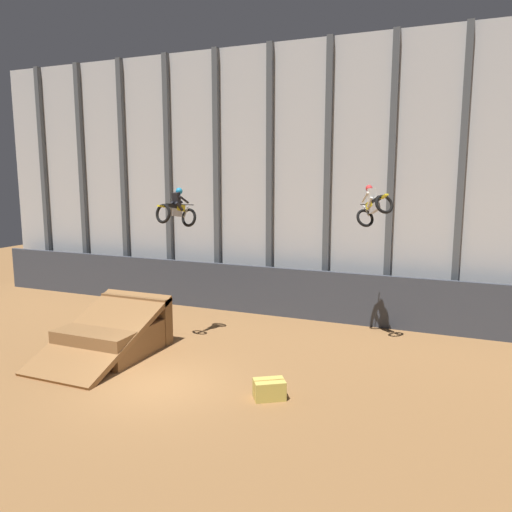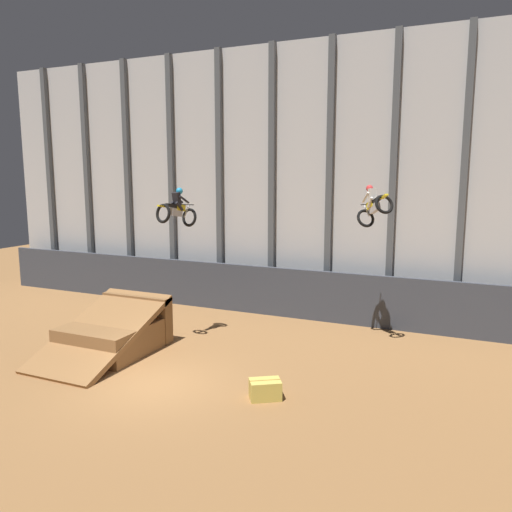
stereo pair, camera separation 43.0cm
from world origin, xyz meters
TOP-DOWN VIEW (x-y plane):
  - ground_plane at (0.00, 0.00)m, footprint 60.00×60.00m
  - arena_back_wall at (0.00, 9.88)m, footprint 32.00×0.40m
  - lower_barrier at (0.00, 8.85)m, footprint 31.36×0.20m
  - dirt_ramp at (-3.20, 2.15)m, footprint 2.99×4.85m
  - rider_bike_left_air at (-1.60, 4.03)m, footprint 1.06×1.79m
  - rider_bike_right_air at (5.33, 6.59)m, footprint 1.65×1.74m
  - hay_bale_trackside at (3.53, 0.54)m, footprint 1.08×0.99m

SIDE VIEW (x-z plane):
  - ground_plane at x=0.00m, z-range 0.00..0.00m
  - hay_bale_trackside at x=3.53m, z-range -0.01..0.57m
  - dirt_ramp at x=-3.20m, z-range -0.33..1.66m
  - lower_barrier at x=0.00m, z-range 0.00..2.27m
  - rider_bike_left_air at x=-1.60m, z-range 4.39..5.95m
  - rider_bike_right_air at x=5.33m, z-range 4.51..6.18m
  - arena_back_wall at x=0.00m, z-range 0.00..12.39m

